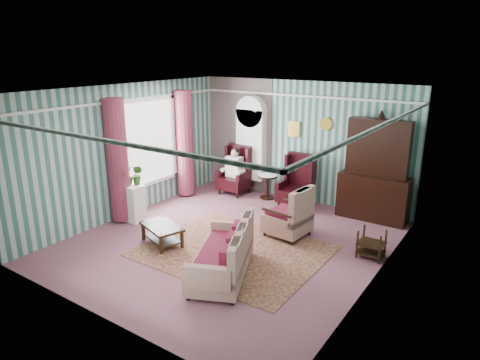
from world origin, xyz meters
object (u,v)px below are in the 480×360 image
Objects in this scene: wingback_left at (234,170)px; seated_woman at (234,171)px; round_side_table at (267,187)px; floral_armchair at (288,211)px; plant_stand at (132,203)px; bookcase at (251,150)px; wingback_right at (296,182)px; dresser_hutch at (376,167)px; coffee_table at (162,235)px; sofa at (221,244)px; nest_table at (371,243)px.

seated_woman is (0.00, 0.00, -0.04)m from wingback_left.
floral_armchair is (1.48, -1.71, 0.23)m from round_side_table.
wingback_left is 2.87m from plant_stand.
wingback_left is 1.06× the size of seated_woman.
bookcase is 1.79× the size of wingback_right.
bookcase is at bearing 159.73° from round_side_table.
dresser_hutch is 1.89× the size of wingback_left.
coffee_table is (0.59, -3.26, -0.40)m from seated_woman.
round_side_table is at bearing 169.99° from wingback_right.
wingback_left is (-3.50, -0.27, -0.55)m from dresser_hutch.
wingback_left is at bearing -175.59° from dresser_hutch.
wingback_right is at bearing 0.00° from wingback_left.
dresser_hutch reaches higher than coffee_table.
coffee_table is (-1.16, -3.26, -0.43)m from wingback_right.
sofa is at bearing -15.27° from plant_stand.
dresser_hutch is at bearing -2.11° from bookcase.
floral_armchair is (3.18, 1.19, 0.13)m from plant_stand.
wingback_right is 3.76m from plant_stand.
bookcase is at bearing 165.43° from wingback_right.
wingback_left is 1.18× the size of floral_armchair.
wingback_right is 2.08× the size of round_side_table.
round_side_table is at bearing 46.59° from floral_armchair.
coffee_table is (-1.65, 0.32, -0.37)m from sofa.
round_side_table is (0.90, 0.15, -0.29)m from seated_woman.
bookcase is at bearing 53.26° from floral_armchair.
nest_table is 1.71m from floral_armchair.
wingback_right is 3.48m from coffee_table.
plant_stand is (-0.80, -2.75, -0.22)m from wingback_left.
seated_woman is at bearing -122.66° from bookcase.
wingback_left is at bearing 159.15° from nest_table.
floral_armchair is (-1.12, -1.83, -0.65)m from dresser_hutch.
wingback_left is 2.31× the size of nest_table.
bookcase is 1.90× the size of seated_woman.
dresser_hutch is 2.75m from round_side_table.
sofa is 2.03m from floral_armchair.
seated_woman reaches higher than nest_table.
sofa is 1.72m from coffee_table.
bookcase is 4.48m from sofa.
round_side_table is 3.42m from coffee_table.
coffee_table is (0.59, -3.26, -0.43)m from wingback_left.
seated_woman is 2.87m from plant_stand.
floral_armchair is at bearing -49.13° from round_side_table.
sofa is at bearing -63.36° from bookcase.
round_side_table is at bearing 9.46° from seated_woman.
wingback_right reaches higher than sofa.
nest_table is at bearing 26.10° from coffee_table.
plant_stand is 3.16m from sofa.
floral_armchair is (2.13, -1.95, -0.59)m from bookcase.
sofa reaches higher than coffee_table.
wingback_right is at bearing 70.35° from coffee_table.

